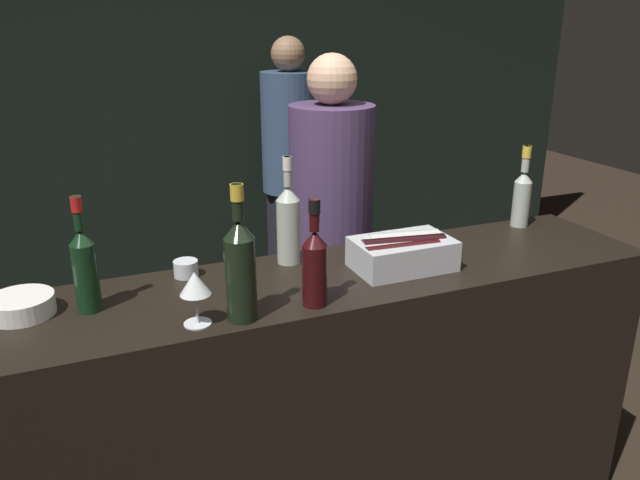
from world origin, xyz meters
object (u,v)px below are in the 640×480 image
at_px(wine_glass, 195,285).
at_px(person_blond_tee, 290,164).
at_px(ice_bin_with_bottles, 403,251).
at_px(red_wine_bottle_burgundy, 85,266).
at_px(red_wine_bottle_black_foil, 315,263).
at_px(candle_votive, 186,268).
at_px(bowl_white, 21,305).
at_px(rose_wine_bottle, 522,194).
at_px(champagne_bottle, 240,266).
at_px(white_wine_bottle, 288,222).
at_px(person_in_hoodie, 331,232).

relative_size(wine_glass, person_blond_tee, 0.09).
xyz_separation_m(ice_bin_with_bottles, red_wine_bottle_burgundy, (-0.99, 0.07, 0.08)).
height_order(red_wine_bottle_burgundy, red_wine_bottle_black_foil, red_wine_bottle_burgundy).
bearing_deg(candle_votive, bowl_white, -168.21).
distance_m(wine_glass, red_wine_bottle_burgundy, 0.34).
bearing_deg(bowl_white, red_wine_bottle_burgundy, -13.23).
bearing_deg(person_blond_tee, bowl_white, 11.26).
bearing_deg(bowl_white, rose_wine_bottle, 3.24).
relative_size(candle_votive, champagne_bottle, 0.20).
relative_size(red_wine_bottle_black_foil, person_blond_tee, 0.18).
height_order(candle_votive, red_wine_bottle_black_foil, red_wine_bottle_black_foil).
distance_m(bowl_white, champagne_bottle, 0.64).
distance_m(ice_bin_with_bottles, bowl_white, 1.18).
distance_m(wine_glass, white_wine_bottle, 0.52).
relative_size(ice_bin_with_bottles, red_wine_bottle_black_foil, 1.02).
height_order(wine_glass, person_blond_tee, person_blond_tee).
bearing_deg(white_wine_bottle, bowl_white, -173.96).
relative_size(candle_votive, red_wine_bottle_burgundy, 0.23).
bearing_deg(red_wine_bottle_black_foil, candle_votive, 130.53).
xyz_separation_m(ice_bin_with_bottles, wine_glass, (-0.73, -0.14, 0.06)).
relative_size(white_wine_bottle, champagne_bottle, 0.95).
bearing_deg(white_wine_bottle, candle_votive, 177.90).
relative_size(wine_glass, person_in_hoodie, 0.09).
distance_m(ice_bin_with_bottles, person_blond_tee, 2.04).
bearing_deg(ice_bin_with_bottles, white_wine_bottle, 149.50).
height_order(rose_wine_bottle, champagne_bottle, champagne_bottle).
bearing_deg(person_in_hoodie, champagne_bottle, -5.13).
relative_size(red_wine_bottle_burgundy, person_blond_tee, 0.19).
distance_m(candle_votive, red_wine_bottle_burgundy, 0.36).
relative_size(ice_bin_with_bottles, champagne_bottle, 0.84).
bearing_deg(rose_wine_bottle, bowl_white, -176.76).
height_order(candle_votive, person_blond_tee, person_blond_tee).
xyz_separation_m(rose_wine_bottle, white_wine_bottle, (-1.00, -0.02, 0.01)).
height_order(bowl_white, person_blond_tee, person_blond_tee).
xyz_separation_m(red_wine_bottle_burgundy, red_wine_bottle_black_foil, (0.61, -0.22, -0.01)).
distance_m(rose_wine_bottle, person_blond_tee, 1.84).
xyz_separation_m(ice_bin_with_bottles, bowl_white, (-1.17, 0.11, -0.03)).
bearing_deg(red_wine_bottle_burgundy, champagne_bottle, -29.66).
distance_m(white_wine_bottle, champagne_bottle, 0.44).
distance_m(wine_glass, champagne_bottle, 0.13).
relative_size(ice_bin_with_bottles, wine_glass, 2.11).
xyz_separation_m(wine_glass, white_wine_bottle, (0.39, 0.34, 0.03)).
distance_m(red_wine_bottle_black_foil, person_blond_tee, 2.28).
xyz_separation_m(red_wine_bottle_burgundy, person_in_hoodie, (1.05, 0.65, -0.25)).
bearing_deg(person_in_hoodie, white_wine_bottle, -4.96).
bearing_deg(person_in_hoodie, rose_wine_bottle, 81.88).
distance_m(candle_votive, rose_wine_bottle, 1.36).
distance_m(bowl_white, person_blond_tee, 2.42).
height_order(wine_glass, champagne_bottle, champagne_bottle).
distance_m(candle_votive, person_in_hoodie, 0.91).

